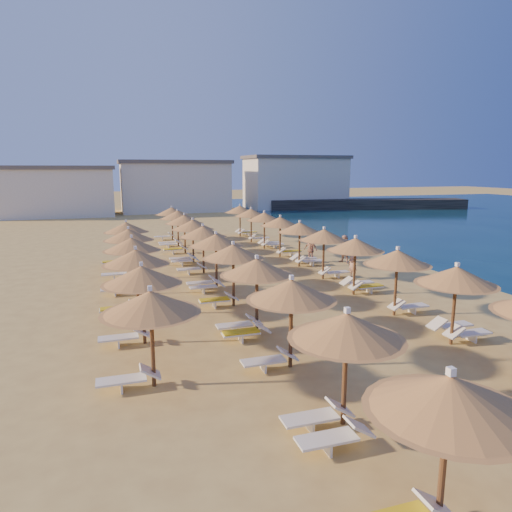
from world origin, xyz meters
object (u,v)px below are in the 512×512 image
object	(u,v)px
beachgoer_c	(310,250)
jetty	(367,204)
parasol_row_west	(216,241)
beachgoer_b	(345,249)
parasol_row_east	(324,236)
beachgoer_a	(353,263)

from	to	relation	value
beachgoer_c	jetty	bearing A→B (deg)	110.57
parasol_row_west	beachgoer_b	distance (m)	10.25
parasol_row_west	beachgoer_b	bearing A→B (deg)	20.59
parasol_row_east	beachgoer_b	bearing A→B (deg)	47.04
jetty	parasol_row_west	distance (m)	50.81
parasol_row_west	beachgoer_c	bearing A→B (deg)	31.06
jetty	beachgoer_c	size ratio (longest dim) A/B	17.81
parasol_row_east	beachgoer_b	world-z (taller)	parasol_row_east
parasol_row_west	beachgoer_a	distance (m)	7.89
jetty	parasol_row_east	distance (m)	47.08
jetty	parasol_row_east	bearing A→B (deg)	-110.41
jetty	beachgoer_b	size ratio (longest dim) A/B	16.20
beachgoer_a	beachgoer_c	bearing A→B (deg)	175.81
parasol_row_east	beachgoer_b	distance (m)	5.11
parasol_row_west	beachgoer_a	size ratio (longest dim) A/B	20.06
jetty	beachgoer_b	distance (m)	42.24
parasol_row_east	jetty	bearing A→B (deg)	55.73
parasol_row_east	beachgoer_c	distance (m)	4.91
parasol_row_west	beachgoer_b	world-z (taller)	parasol_row_west
beachgoer_a	parasol_row_west	bearing A→B (deg)	-101.94
parasol_row_west	jetty	bearing A→B (deg)	49.97
parasol_row_east	beachgoer_b	xyz separation A→B (m)	(3.32, 3.56, -1.54)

